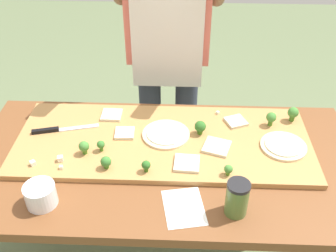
# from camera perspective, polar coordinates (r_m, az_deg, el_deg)

# --- Properties ---
(prep_table) EXTENTS (1.54, 0.77, 0.79)m
(prep_table) POSITION_cam_1_polar(r_m,az_deg,el_deg) (1.63, -0.47, -7.71)
(prep_table) COLOR brown
(prep_table) RESTS_ON ground
(cutting_board) EXTENTS (1.20, 0.48, 0.02)m
(cutting_board) POSITION_cam_1_polar(r_m,az_deg,el_deg) (1.62, -0.70, -2.20)
(cutting_board) COLOR #B27F47
(cutting_board) RESTS_ON prep_table
(chefs_knife) EXTENTS (0.27, 0.09, 0.02)m
(chefs_knife) POSITION_cam_1_polar(r_m,az_deg,el_deg) (1.71, -15.90, -0.51)
(chefs_knife) COLOR #B7BABF
(chefs_knife) RESTS_ON cutting_board
(pizza_whole_cheese_artichoke) EXTENTS (0.18, 0.18, 0.02)m
(pizza_whole_cheese_artichoke) POSITION_cam_1_polar(r_m,az_deg,el_deg) (1.63, 16.38, -2.75)
(pizza_whole_cheese_artichoke) COLOR beige
(pizza_whole_cheese_artichoke) RESTS_ON cutting_board
(pizza_whole_white_garlic) EXTENTS (0.20, 0.20, 0.02)m
(pizza_whole_white_garlic) POSITION_cam_1_polar(r_m,az_deg,el_deg) (1.62, -0.25, -1.16)
(pizza_whole_white_garlic) COLOR beige
(pizza_whole_white_garlic) RESTS_ON cutting_board
(pizza_slice_near_left) EXTENTS (0.11, 0.11, 0.01)m
(pizza_slice_near_left) POSITION_cam_1_polar(r_m,az_deg,el_deg) (1.72, 9.79, 0.64)
(pizza_slice_near_left) COLOR beige
(pizza_slice_near_left) RESTS_ON cutting_board
(pizza_slice_center) EXTENTS (0.13, 0.13, 0.01)m
(pizza_slice_center) POSITION_cam_1_polar(r_m,az_deg,el_deg) (1.57, 7.06, -2.99)
(pizza_slice_center) COLOR beige
(pizza_slice_center) RESTS_ON cutting_board
(pizza_slice_far_left) EXTENTS (0.09, 0.09, 0.01)m
(pizza_slice_far_left) POSITION_cam_1_polar(r_m,az_deg,el_deg) (1.75, -8.16, 1.61)
(pizza_slice_far_left) COLOR beige
(pizza_slice_far_left) RESTS_ON cutting_board
(pizza_slice_near_right) EXTENTS (0.10, 0.10, 0.01)m
(pizza_slice_near_right) POSITION_cam_1_polar(r_m,az_deg,el_deg) (1.49, 2.74, -5.42)
(pizza_slice_near_right) COLOR beige
(pizza_slice_near_right) RESTS_ON cutting_board
(pizza_slice_far_right) EXTENTS (0.08, 0.08, 0.01)m
(pizza_slice_far_right) POSITION_cam_1_polar(r_m,az_deg,el_deg) (1.64, -6.30, -1.03)
(pizza_slice_far_right) COLOR beige
(pizza_slice_far_right) RESTS_ON cutting_board
(broccoli_floret_front_left) EXTENTS (0.03, 0.03, 0.05)m
(broccoli_floret_front_left) POSITION_cam_1_polar(r_m,az_deg,el_deg) (1.56, -9.69, -2.72)
(broccoli_floret_front_left) COLOR #3F7220
(broccoli_floret_front_left) RESTS_ON cutting_board
(broccoli_floret_back_right) EXTENTS (0.04, 0.04, 0.06)m
(broccoli_floret_back_right) POSITION_cam_1_polar(r_m,az_deg,el_deg) (1.72, 14.72, 1.16)
(broccoli_floret_back_right) COLOR #487A23
(broccoli_floret_back_right) RESTS_ON cutting_board
(broccoli_floret_front_mid) EXTENTS (0.03, 0.03, 0.04)m
(broccoli_floret_front_mid) POSITION_cam_1_polar(r_m,az_deg,el_deg) (1.45, 8.74, -6.24)
(broccoli_floret_front_mid) COLOR #487A23
(broccoli_floret_front_mid) RESTS_ON cutting_board
(broccoli_floret_back_left) EXTENTS (0.05, 0.05, 0.06)m
(broccoli_floret_back_left) POSITION_cam_1_polar(r_m,az_deg,el_deg) (1.62, 4.69, -0.12)
(broccoli_floret_back_left) COLOR #366618
(broccoli_floret_back_left) RESTS_ON cutting_board
(broccoli_floret_center_left) EXTENTS (0.04, 0.04, 0.05)m
(broccoli_floret_center_left) POSITION_cam_1_polar(r_m,az_deg,el_deg) (1.48, -8.98, -5.16)
(broccoli_floret_center_left) COLOR #3F7220
(broccoli_floret_center_left) RESTS_ON cutting_board
(broccoli_floret_back_mid) EXTENTS (0.05, 0.05, 0.07)m
(broccoli_floret_back_mid) POSITION_cam_1_polar(r_m,az_deg,el_deg) (1.77, 17.66, 1.81)
(broccoli_floret_back_mid) COLOR #487A23
(broccoli_floret_back_mid) RESTS_ON cutting_board
(broccoli_floret_center_right) EXTENTS (0.03, 0.03, 0.05)m
(broccoli_floret_center_right) POSITION_cam_1_polar(r_m,az_deg,el_deg) (1.45, -3.20, -5.72)
(broccoli_floret_center_right) COLOR #366618
(broccoli_floret_center_right) RESTS_ON cutting_board
(broccoli_floret_front_right) EXTENTS (0.04, 0.04, 0.06)m
(broccoli_floret_front_right) POSITION_cam_1_polar(r_m,az_deg,el_deg) (1.55, -12.07, -2.96)
(broccoli_floret_front_right) COLOR #487A23
(broccoli_floret_front_right) RESTS_ON cutting_board
(cheese_crumble_a) EXTENTS (0.03, 0.03, 0.02)m
(cheese_crumble_a) POSITION_cam_1_polar(r_m,az_deg,el_deg) (1.57, -18.99, -5.10)
(cheese_crumble_a) COLOR white
(cheese_crumble_a) RESTS_ON cutting_board
(cheese_crumble_b) EXTENTS (0.01, 0.01, 0.01)m
(cheese_crumble_b) POSITION_cam_1_polar(r_m,az_deg,el_deg) (1.52, -15.21, -5.78)
(cheese_crumble_b) COLOR silver
(cheese_crumble_b) RESTS_ON cutting_board
(cheese_crumble_c) EXTENTS (0.03, 0.03, 0.02)m
(cheese_crumble_c) POSITION_cam_1_polar(r_m,az_deg,el_deg) (1.56, -15.33, -4.58)
(cheese_crumble_c) COLOR white
(cheese_crumble_c) RESTS_ON cutting_board
(cheese_crumble_d) EXTENTS (0.02, 0.02, 0.01)m
(cheese_crumble_d) POSITION_cam_1_polar(r_m,az_deg,el_deg) (1.76, 7.22, 1.93)
(cheese_crumble_d) COLOR silver
(cheese_crumble_d) RESTS_ON cutting_board
(flour_cup) EXTENTS (0.11, 0.11, 0.08)m
(flour_cup) POSITION_cam_1_polar(r_m,az_deg,el_deg) (1.43, -17.93, -9.61)
(flour_cup) COLOR white
(flour_cup) RESTS_ON prep_table
(sauce_jar) EXTENTS (0.08, 0.08, 0.13)m
(sauce_jar) POSITION_cam_1_polar(r_m,az_deg,el_deg) (1.33, 9.96, -10.27)
(sauce_jar) COLOR #517033
(sauce_jar) RESTS_ON prep_table
(recipe_note) EXTENTS (0.16, 0.20, 0.00)m
(recipe_note) POSITION_cam_1_polar(r_m,az_deg,el_deg) (1.37, 2.32, -11.70)
(recipe_note) COLOR white
(recipe_note) RESTS_ON prep_table
(cook_center) EXTENTS (0.54, 0.39, 1.67)m
(cook_center) POSITION_cam_1_polar(r_m,az_deg,el_deg) (1.98, 0.00, 12.48)
(cook_center) COLOR #333847
(cook_center) RESTS_ON ground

